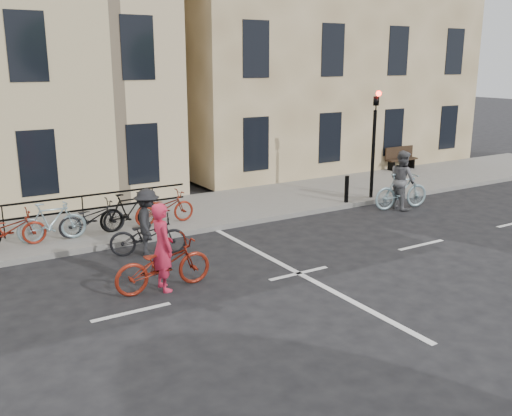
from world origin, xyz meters
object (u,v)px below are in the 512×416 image
bench (400,157)px  cyclist_grey (402,185)px  cyclist_pink (163,260)px  cyclist_dark (148,229)px  traffic_light (374,131)px

bench → cyclist_grey: bearing=-135.0°
bench → cyclist_pink: 15.64m
cyclist_dark → bench: bearing=-50.4°
traffic_light → cyclist_dark: bearing=-171.6°
cyclist_grey → cyclist_dark: bearing=99.9°
cyclist_grey → traffic_light: bearing=17.0°
bench → cyclist_pink: size_ratio=0.75×
cyclist_pink → cyclist_dark: size_ratio=1.06×
bench → cyclist_dark: cyclist_dark is taller
bench → cyclist_dark: (-13.45, -4.67, -0.00)m
cyclist_pink → cyclist_grey: 9.65m
traffic_light → bench: 6.14m
bench → cyclist_dark: bearing=-160.9°
cyclist_grey → bench: bearing=-35.3°
traffic_light → cyclist_grey: 2.09m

